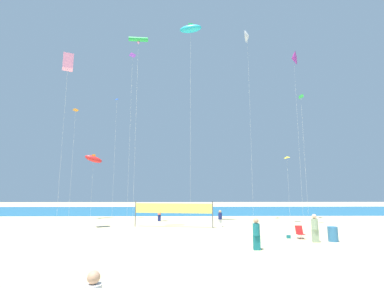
{
  "coord_description": "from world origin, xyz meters",
  "views": [
    {
      "loc": [
        0.72,
        -17.6,
        3.53
      ],
      "look_at": [
        1.14,
        8.3,
        7.66
      ],
      "focal_mm": 26.42,
      "sensor_mm": 36.0,
      "label": 1
    }
  ],
  "objects_px": {
    "volleyball_net": "(173,209)",
    "kite_yellow_diamond": "(287,158)",
    "folding_beach_chair": "(300,232)",
    "kite_green_diamond": "(301,100)",
    "trash_barrel": "(333,234)",
    "kite_green_tube": "(138,40)",
    "beachgoer_navy_shirt": "(220,218)",
    "kite_white_delta": "(247,36)",
    "beach_handbag": "(289,237)",
    "kite_orange_diamond": "(76,112)",
    "kite_pink_box": "(68,62)",
    "beachgoer_sage_shirt": "(315,227)",
    "kite_violet_diamond": "(133,58)",
    "beachgoer_teal_shirt": "(256,233)",
    "kite_magenta_delta": "(294,58)",
    "beachgoer_coral_shirt": "(159,214)",
    "kite_blue_diamond": "(117,104)",
    "kite_cyan_inflatable": "(191,29)",
    "kite_red_inflatable": "(94,159)"
  },
  "relations": [
    {
      "from": "folding_beach_chair",
      "to": "beachgoer_sage_shirt",
      "type": "bearing_deg",
      "value": -53.21
    },
    {
      "from": "beachgoer_navy_shirt",
      "to": "kite_pink_box",
      "type": "xyz_separation_m",
      "value": [
        -14.0,
        -2.84,
        14.11
      ]
    },
    {
      "from": "beachgoer_coral_shirt",
      "to": "kite_violet_diamond",
      "type": "bearing_deg",
      "value": 119.34
    },
    {
      "from": "beachgoer_navy_shirt",
      "to": "beach_handbag",
      "type": "distance_m",
      "value": 7.51
    },
    {
      "from": "volleyball_net",
      "to": "kite_blue_diamond",
      "type": "xyz_separation_m",
      "value": [
        -7.28,
        5.89,
        12.11
      ]
    },
    {
      "from": "kite_orange_diamond",
      "to": "kite_yellow_diamond",
      "type": "xyz_separation_m",
      "value": [
        23.9,
        -2.03,
        -5.6
      ]
    },
    {
      "from": "beachgoer_teal_shirt",
      "to": "kite_magenta_delta",
      "type": "distance_m",
      "value": 24.72
    },
    {
      "from": "kite_pink_box",
      "to": "kite_red_inflatable",
      "type": "relative_size",
      "value": 2.01
    },
    {
      "from": "kite_orange_diamond",
      "to": "volleyball_net",
      "type": "bearing_deg",
      "value": -23.27
    },
    {
      "from": "kite_violet_diamond",
      "to": "kite_red_inflatable",
      "type": "height_order",
      "value": "kite_violet_diamond"
    },
    {
      "from": "kite_green_tube",
      "to": "beachgoer_sage_shirt",
      "type": "bearing_deg",
      "value": -22.06
    },
    {
      "from": "beachgoer_sage_shirt",
      "to": "trash_barrel",
      "type": "bearing_deg",
      "value": 69.84
    },
    {
      "from": "beachgoer_teal_shirt",
      "to": "kite_violet_diamond",
      "type": "bearing_deg",
      "value": 36.9
    },
    {
      "from": "trash_barrel",
      "to": "kite_violet_diamond",
      "type": "relative_size",
      "value": 0.05
    },
    {
      "from": "beach_handbag",
      "to": "kite_blue_diamond",
      "type": "bearing_deg",
      "value": 143.01
    },
    {
      "from": "volleyball_net",
      "to": "kite_blue_diamond",
      "type": "bearing_deg",
      "value": 141.03
    },
    {
      "from": "folding_beach_chair",
      "to": "kite_cyan_inflatable",
      "type": "xyz_separation_m",
      "value": [
        -7.82,
        8.35,
        20.88
      ]
    },
    {
      "from": "trash_barrel",
      "to": "kite_green_tube",
      "type": "relative_size",
      "value": 0.06
    },
    {
      "from": "beachgoer_coral_shirt",
      "to": "kite_violet_diamond",
      "type": "relative_size",
      "value": 0.08
    },
    {
      "from": "beachgoer_coral_shirt",
      "to": "beachgoer_navy_shirt",
      "type": "height_order",
      "value": "beachgoer_navy_shirt"
    },
    {
      "from": "beachgoer_navy_shirt",
      "to": "kite_blue_diamond",
      "type": "height_order",
      "value": "kite_blue_diamond"
    },
    {
      "from": "beachgoer_sage_shirt",
      "to": "beachgoer_teal_shirt",
      "type": "relative_size",
      "value": 1.02
    },
    {
      "from": "beachgoer_navy_shirt",
      "to": "kite_white_delta",
      "type": "bearing_deg",
      "value": -159.61
    },
    {
      "from": "beach_handbag",
      "to": "kite_orange_diamond",
      "type": "bearing_deg",
      "value": 151.33
    },
    {
      "from": "kite_blue_diamond",
      "to": "kite_green_diamond",
      "type": "xyz_separation_m",
      "value": [
        20.25,
        -5.34,
        -1.16
      ]
    },
    {
      "from": "volleyball_net",
      "to": "kite_yellow_diamond",
      "type": "height_order",
      "value": "kite_yellow_diamond"
    },
    {
      "from": "trash_barrel",
      "to": "kite_green_tube",
      "type": "xyz_separation_m",
      "value": [
        -14.59,
        5.12,
        16.96
      ]
    },
    {
      "from": "beachgoer_coral_shirt",
      "to": "beachgoer_navy_shirt",
      "type": "relative_size",
      "value": 0.98
    },
    {
      "from": "trash_barrel",
      "to": "beach_handbag",
      "type": "height_order",
      "value": "trash_barrel"
    },
    {
      "from": "kite_white_delta",
      "to": "kite_cyan_inflatable",
      "type": "xyz_separation_m",
      "value": [
        -6.7,
        -1.3,
        0.1
      ]
    },
    {
      "from": "beachgoer_sage_shirt",
      "to": "kite_yellow_diamond",
      "type": "distance_m",
      "value": 12.42
    },
    {
      "from": "beachgoer_sage_shirt",
      "to": "kite_green_diamond",
      "type": "relative_size",
      "value": 0.14
    },
    {
      "from": "kite_blue_diamond",
      "to": "kite_green_diamond",
      "type": "relative_size",
      "value": 1.1
    },
    {
      "from": "kite_magenta_delta",
      "to": "kite_orange_diamond",
      "type": "bearing_deg",
      "value": 178.62
    },
    {
      "from": "volleyball_net",
      "to": "kite_green_diamond",
      "type": "relative_size",
      "value": 0.56
    },
    {
      "from": "beachgoer_teal_shirt",
      "to": "kite_blue_diamond",
      "type": "bearing_deg",
      "value": 34.35
    },
    {
      "from": "kite_green_tube",
      "to": "kite_violet_diamond",
      "type": "bearing_deg",
      "value": 108.67
    },
    {
      "from": "kite_green_tube",
      "to": "kite_violet_diamond",
      "type": "relative_size",
      "value": 0.99
    },
    {
      "from": "folding_beach_chair",
      "to": "kite_pink_box",
      "type": "relative_size",
      "value": 0.06
    },
    {
      "from": "beach_handbag",
      "to": "trash_barrel",
      "type": "bearing_deg",
      "value": -26.68
    },
    {
      "from": "volleyball_net",
      "to": "kite_white_delta",
      "type": "bearing_deg",
      "value": 22.51
    },
    {
      "from": "trash_barrel",
      "to": "kite_cyan_inflatable",
      "type": "distance_m",
      "value": 24.87
    },
    {
      "from": "beachgoer_navy_shirt",
      "to": "folding_beach_chair",
      "type": "xyz_separation_m",
      "value": [
        5.04,
        -6.24,
        -0.36
      ]
    },
    {
      "from": "folding_beach_chair",
      "to": "kite_green_diamond",
      "type": "xyz_separation_m",
      "value": [
        3.51,
        6.75,
        12.11
      ]
    },
    {
      "from": "beachgoer_navy_shirt",
      "to": "trash_barrel",
      "type": "relative_size",
      "value": 1.58
    },
    {
      "from": "beach_handbag",
      "to": "kite_green_diamond",
      "type": "xyz_separation_m",
      "value": [
        4.31,
        6.66,
        12.47
      ]
    },
    {
      "from": "volleyball_net",
      "to": "beachgoer_coral_shirt",
      "type": "bearing_deg",
      "value": 109.44
    },
    {
      "from": "kite_white_delta",
      "to": "kite_green_tube",
      "type": "distance_m",
      "value": 13.56
    },
    {
      "from": "kite_green_tube",
      "to": "kite_green_diamond",
      "type": "bearing_deg",
      "value": 9.87
    },
    {
      "from": "beachgoer_navy_shirt",
      "to": "kite_orange_diamond",
      "type": "distance_m",
      "value": 20.59
    }
  ]
}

